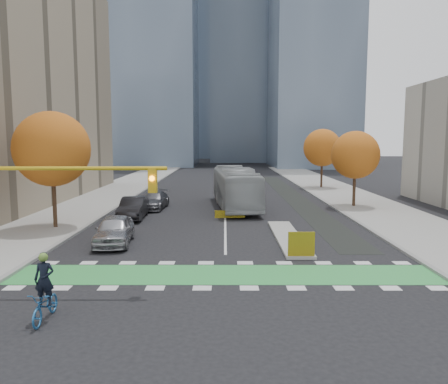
{
  "coord_description": "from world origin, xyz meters",
  "views": [
    {
      "loc": [
        -0.05,
        -18.29,
        6.26
      ],
      "look_at": [
        -0.09,
        8.89,
        3.0
      ],
      "focal_mm": 35.0,
      "sensor_mm": 36.0,
      "label": 1
    }
  ],
  "objects_px": {
    "hazard_board": "(301,244)",
    "tree_west": "(52,149)",
    "tree_east_near": "(355,155)",
    "parked_car_b": "(133,208)",
    "tree_east_far": "(322,148)",
    "bus": "(236,187)",
    "cyclist": "(45,298)",
    "parked_car_a": "(114,230)",
    "traffic_signal_west": "(33,194)",
    "parked_car_c": "(154,200)"
  },
  "relations": [
    {
      "from": "parked_car_b",
      "to": "tree_west",
      "type": "bearing_deg",
      "value": -140.95
    },
    {
      "from": "tree_west",
      "to": "tree_east_near",
      "type": "height_order",
      "value": "tree_west"
    },
    {
      "from": "bus",
      "to": "parked_car_b",
      "type": "xyz_separation_m",
      "value": [
        -8.3,
        -5.93,
        -1.01
      ]
    },
    {
      "from": "bus",
      "to": "tree_west",
      "type": "bearing_deg",
      "value": -147.81
    },
    {
      "from": "tree_west",
      "to": "traffic_signal_west",
      "type": "xyz_separation_m",
      "value": [
        4.07,
        -12.51,
        -1.58
      ]
    },
    {
      "from": "tree_east_near",
      "to": "tree_west",
      "type": "bearing_deg",
      "value": -157.38
    },
    {
      "from": "hazard_board",
      "to": "tree_east_near",
      "type": "relative_size",
      "value": 0.2
    },
    {
      "from": "hazard_board",
      "to": "tree_west",
      "type": "distance_m",
      "value": 18.44
    },
    {
      "from": "hazard_board",
      "to": "traffic_signal_west",
      "type": "height_order",
      "value": "traffic_signal_west"
    },
    {
      "from": "tree_east_far",
      "to": "cyclist",
      "type": "height_order",
      "value": "tree_east_far"
    },
    {
      "from": "tree_east_near",
      "to": "parked_car_b",
      "type": "distance_m",
      "value": 20.63
    },
    {
      "from": "parked_car_a",
      "to": "parked_car_c",
      "type": "bearing_deg",
      "value": 84.17
    },
    {
      "from": "tree_east_far",
      "to": "parked_car_a",
      "type": "bearing_deg",
      "value": -122.17
    },
    {
      "from": "cyclist",
      "to": "parked_car_a",
      "type": "distance_m",
      "value": 11.22
    },
    {
      "from": "cyclist",
      "to": "parked_car_c",
      "type": "relative_size",
      "value": 0.45
    },
    {
      "from": "tree_east_far",
      "to": "parked_car_a",
      "type": "distance_m",
      "value": 36.31
    },
    {
      "from": "cyclist",
      "to": "tree_east_near",
      "type": "bearing_deg",
      "value": 53.89
    },
    {
      "from": "parked_car_a",
      "to": "tree_east_near",
      "type": "bearing_deg",
      "value": 32.8
    },
    {
      "from": "parked_car_c",
      "to": "hazard_board",
      "type": "bearing_deg",
      "value": -54.48
    },
    {
      "from": "tree_east_far",
      "to": "parked_car_a",
      "type": "height_order",
      "value": "tree_east_far"
    },
    {
      "from": "bus",
      "to": "tree_east_near",
      "type": "bearing_deg",
      "value": -5.04
    },
    {
      "from": "tree_east_near",
      "to": "traffic_signal_west",
      "type": "relative_size",
      "value": 0.83
    },
    {
      "from": "parked_car_c",
      "to": "tree_west",
      "type": "bearing_deg",
      "value": -117.83
    },
    {
      "from": "cyclist",
      "to": "parked_car_a",
      "type": "bearing_deg",
      "value": 91.41
    },
    {
      "from": "hazard_board",
      "to": "parked_car_a",
      "type": "bearing_deg",
      "value": 162.91
    },
    {
      "from": "tree_west",
      "to": "traffic_signal_west",
      "type": "distance_m",
      "value": 13.25
    },
    {
      "from": "tree_east_far",
      "to": "parked_car_b",
      "type": "bearing_deg",
      "value": -132.06
    },
    {
      "from": "parked_car_b",
      "to": "bus",
      "type": "bearing_deg",
      "value": 33.89
    },
    {
      "from": "tree_west",
      "to": "tree_east_far",
      "type": "relative_size",
      "value": 1.08
    },
    {
      "from": "tree_east_near",
      "to": "parked_car_a",
      "type": "height_order",
      "value": "tree_east_near"
    },
    {
      "from": "tree_east_far",
      "to": "traffic_signal_west",
      "type": "relative_size",
      "value": 0.9
    },
    {
      "from": "tree_east_far",
      "to": "bus",
      "type": "bearing_deg",
      "value": -125.7
    },
    {
      "from": "tree_east_near",
      "to": "parked_car_b",
      "type": "xyz_separation_m",
      "value": [
        -19.33,
        -5.98,
        -4.01
      ]
    },
    {
      "from": "traffic_signal_west",
      "to": "parked_car_c",
      "type": "xyz_separation_m",
      "value": [
        1.43,
        21.53,
        -3.26
      ]
    },
    {
      "from": "traffic_signal_west",
      "to": "bus",
      "type": "relative_size",
      "value": 0.64
    },
    {
      "from": "hazard_board",
      "to": "bus",
      "type": "bearing_deg",
      "value": 99.7
    },
    {
      "from": "cyclist",
      "to": "bus",
      "type": "xyz_separation_m",
      "value": [
        7.24,
        25.67,
        1.06
      ]
    },
    {
      "from": "hazard_board",
      "to": "traffic_signal_west",
      "type": "distance_m",
      "value": 13.23
    },
    {
      "from": "tree_west",
      "to": "tree_east_near",
      "type": "xyz_separation_m",
      "value": [
        24.0,
        10.0,
        -0.75
      ]
    },
    {
      "from": "tree_west",
      "to": "tree_east_near",
      "type": "distance_m",
      "value": 26.01
    },
    {
      "from": "parked_car_a",
      "to": "parked_car_b",
      "type": "distance_m",
      "value": 8.56
    },
    {
      "from": "tree_east_far",
      "to": "cyclist",
      "type": "relative_size",
      "value": 3.17
    },
    {
      "from": "cyclist",
      "to": "parked_car_b",
      "type": "xyz_separation_m",
      "value": [
        -1.06,
        19.74,
        0.05
      ]
    },
    {
      "from": "hazard_board",
      "to": "parked_car_c",
      "type": "bearing_deg",
      "value": 121.98
    },
    {
      "from": "parked_car_a",
      "to": "parked_car_b",
      "type": "xyz_separation_m",
      "value": [
        -0.64,
        8.53,
        -0.01
      ]
    },
    {
      "from": "hazard_board",
      "to": "parked_car_b",
      "type": "distance_m",
      "value": 16.37
    },
    {
      "from": "parked_car_a",
      "to": "parked_car_b",
      "type": "relative_size",
      "value": 0.98
    },
    {
      "from": "parked_car_a",
      "to": "bus",
      "type": "bearing_deg",
      "value": 57.08
    },
    {
      "from": "tree_east_far",
      "to": "parked_car_c",
      "type": "bearing_deg",
      "value": -138.21
    },
    {
      "from": "tree_east_near",
      "to": "parked_car_c",
      "type": "distance_m",
      "value": 18.97
    }
  ]
}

